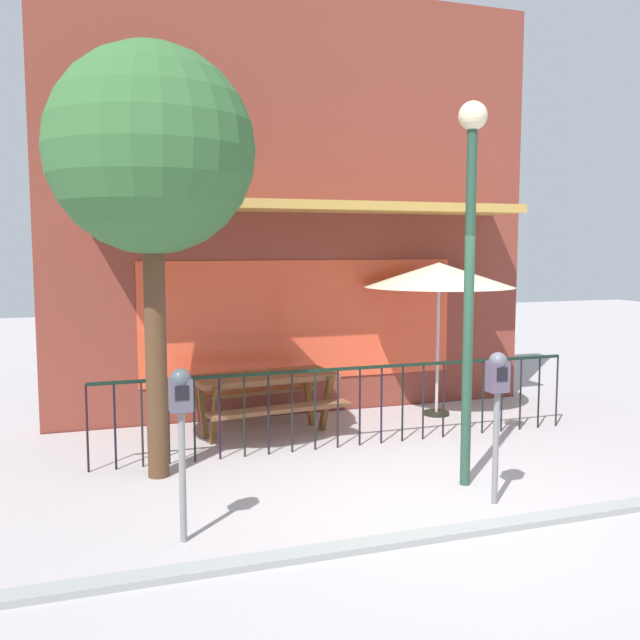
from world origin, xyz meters
TOP-DOWN VIEW (x-y plane):
  - ground at (0.00, 0.00)m, footprint 40.00×40.00m
  - pub_storefront at (0.00, 4.20)m, footprint 7.08×1.49m
  - patio_fence_front at (-0.00, 2.17)m, footprint 5.97×0.04m
  - picnic_table_left at (-0.81, 3.05)m, footprint 1.94×1.55m
  - patio_umbrella at (1.76, 3.25)m, footprint 2.11×2.11m
  - parking_meter_near at (0.61, -0.02)m, footprint 0.18×0.17m
  - parking_meter_far at (-2.27, 0.06)m, footprint 0.18×0.17m
  - street_tree at (-2.28, 1.80)m, footprint 2.09×2.09m
  - street_lamp at (0.62, 0.53)m, footprint 0.28×0.28m
  - curb_edge at (0.00, -0.54)m, footprint 9.91×0.20m

SIDE VIEW (x-z plane):
  - ground at x=0.00m, z-range 0.00..0.00m
  - curb_edge at x=0.00m, z-range -0.06..0.06m
  - picnic_table_left at x=-0.81m, z-range 0.21..1.01m
  - patio_fence_front at x=0.00m, z-range 0.18..1.14m
  - parking_meter_near at x=0.61m, z-range 0.39..1.82m
  - parking_meter_far at x=-2.27m, z-range 0.39..1.82m
  - patio_umbrella at x=1.76m, z-range 0.90..3.07m
  - street_lamp at x=0.62m, z-range 0.59..4.37m
  - pub_storefront at x=0.00m, z-range -0.02..5.93m
  - street_tree at x=-2.28m, z-range 1.13..5.52m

